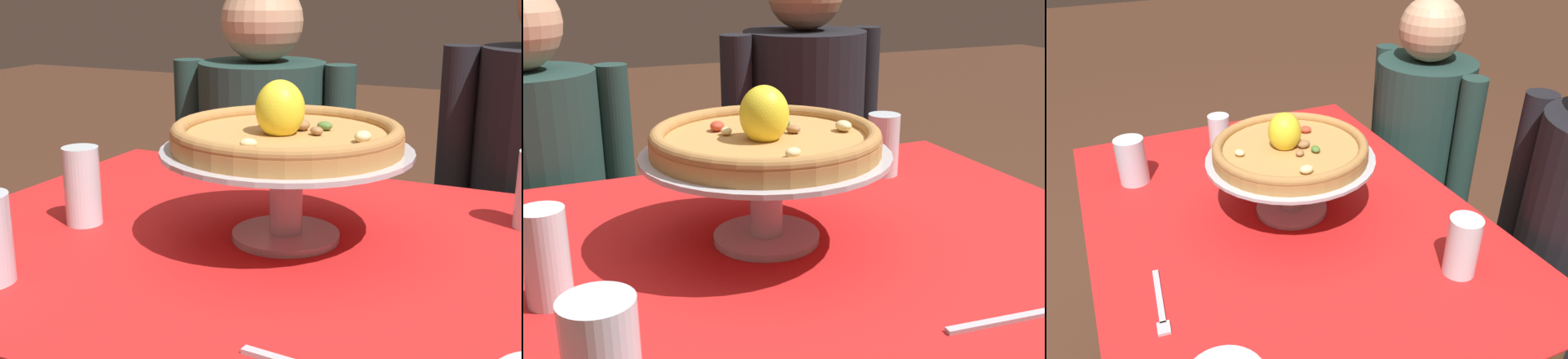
% 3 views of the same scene
% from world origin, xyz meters
% --- Properties ---
extents(dining_table, '(1.22, 0.92, 0.76)m').
position_xyz_m(dining_table, '(0.00, 0.00, 0.65)').
color(dining_table, brown).
rests_on(dining_table, ground).
extents(pizza_stand, '(0.41, 0.41, 0.15)m').
position_xyz_m(pizza_stand, '(-0.01, 0.03, 0.87)').
color(pizza_stand, '#B7B7C1').
rests_on(pizza_stand, dining_table).
extents(pizza, '(0.37, 0.37, 0.11)m').
position_xyz_m(pizza, '(-0.01, 0.03, 0.94)').
color(pizza, '#BC8447').
rests_on(pizza, pizza_stand).
extents(water_glass_back_right, '(0.07, 0.07, 0.13)m').
position_xyz_m(water_glass_back_right, '(0.36, 0.26, 0.82)').
color(water_glass_back_right, silver).
rests_on(water_glass_back_right, dining_table).
extents(water_glass_side_left, '(0.06, 0.06, 0.14)m').
position_xyz_m(water_glass_side_left, '(-0.36, -0.05, 0.82)').
color(water_glass_side_left, silver).
rests_on(water_glass_side_left, dining_table).
extents(dinner_fork, '(0.19, 0.03, 0.01)m').
position_xyz_m(dinner_fork, '(0.20, -0.34, 0.77)').
color(dinner_fork, '#B7B7C1').
rests_on(dinner_fork, dining_table).
extents(diner_left, '(0.49, 0.37, 1.18)m').
position_xyz_m(diner_left, '(-0.35, 0.66, 0.57)').
color(diner_left, navy).
rests_on(diner_left, ground).
extents(diner_right, '(0.48, 0.36, 1.23)m').
position_xyz_m(diner_right, '(0.35, 0.66, 0.59)').
color(diner_right, navy).
rests_on(diner_right, ground).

